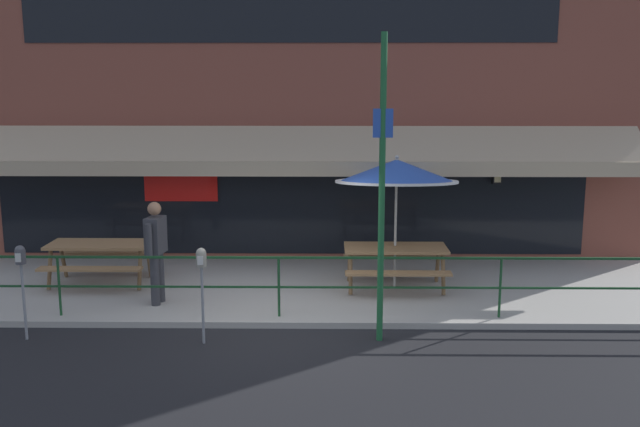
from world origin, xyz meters
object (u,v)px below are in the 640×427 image
(parking_meter_near, at_px, (21,264))
(parking_meter_far, at_px, (201,267))
(picnic_table_centre, at_px, (395,255))
(street_sign_pole, at_px, (382,188))
(pedestrian_walking, at_px, (156,247))
(picnic_table_left, at_px, (100,252))
(patio_umbrella_centre, at_px, (397,172))

(parking_meter_near, xyz_separation_m, parking_meter_far, (2.63, -0.12, 0.00))
(picnic_table_centre, relative_size, street_sign_pole, 0.41)
(pedestrian_walking, xyz_separation_m, street_sign_pole, (3.58, -1.38, 1.20))
(picnic_table_centre, relative_size, parking_meter_near, 1.27)
(picnic_table_left, height_order, patio_umbrella_centre, patio_umbrella_centre)
(picnic_table_centre, distance_m, patio_umbrella_centre, 1.48)
(pedestrian_walking, height_order, parking_meter_far, pedestrian_walking)
(street_sign_pole, bearing_deg, parking_meter_far, -176.23)
(parking_meter_far, bearing_deg, picnic_table_centre, 39.25)
(picnic_table_left, distance_m, picnic_table_centre, 5.32)
(picnic_table_left, bearing_deg, parking_meter_near, -96.90)
(picnic_table_centre, relative_size, parking_meter_far, 1.27)
(street_sign_pole, bearing_deg, pedestrian_walking, 158.88)
(picnic_table_centre, height_order, street_sign_pole, street_sign_pole)
(picnic_table_left, xyz_separation_m, pedestrian_walking, (1.30, -1.11, 0.35))
(patio_umbrella_centre, xyz_separation_m, street_sign_pole, (-0.43, -2.37, 0.08))
(picnic_table_left, bearing_deg, picnic_table_centre, -2.39)
(picnic_table_left, relative_size, picnic_table_centre, 1.00)
(parking_meter_near, height_order, parking_meter_far, same)
(picnic_table_left, height_order, parking_meter_far, parking_meter_far)
(patio_umbrella_centre, relative_size, parking_meter_far, 1.68)
(patio_umbrella_centre, xyz_separation_m, parking_meter_far, (-2.99, -2.54, -1.03))
(parking_meter_near, distance_m, parking_meter_far, 2.64)
(parking_meter_far, bearing_deg, pedestrian_walking, 123.43)
(parking_meter_far, relative_size, street_sign_pole, 0.32)
(picnic_table_centre, bearing_deg, pedestrian_walking, -167.51)
(picnic_table_left, relative_size, parking_meter_near, 1.27)
(picnic_table_left, bearing_deg, parking_meter_far, -48.85)
(patio_umbrella_centre, xyz_separation_m, pedestrian_walking, (-4.01, -0.98, -1.12))
(patio_umbrella_centre, height_order, parking_meter_far, patio_umbrella_centre)
(picnic_table_left, distance_m, patio_umbrella_centre, 5.52)
(picnic_table_left, xyz_separation_m, parking_meter_far, (2.33, -2.66, 0.44))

